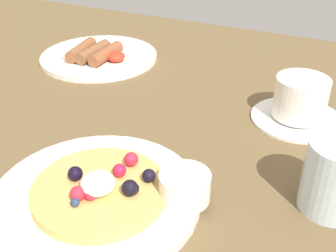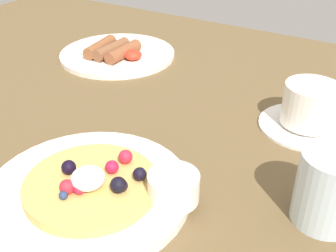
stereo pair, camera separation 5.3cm
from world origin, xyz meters
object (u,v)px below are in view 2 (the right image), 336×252
at_px(pancake_plate, 89,191).
at_px(syrup_ramekin, 174,187).
at_px(water_glass, 329,188).
at_px(coffee_cup, 311,103).
at_px(breakfast_plate, 118,54).
at_px(coffee_saucer, 306,125).

height_order(pancake_plate, syrup_ramekin, syrup_ramekin).
bearing_deg(syrup_ramekin, pancake_plate, -160.24).
bearing_deg(water_glass, coffee_cup, 110.64).
height_order(breakfast_plate, coffee_saucer, breakfast_plate).
bearing_deg(water_glass, breakfast_plate, 151.72).
height_order(syrup_ramekin, water_glass, water_glass).
bearing_deg(coffee_cup, water_glass, -69.36).
xyz_separation_m(coffee_saucer, water_glass, (0.07, -0.19, 0.04)).
relative_size(coffee_saucer, coffee_cup, 1.29).
bearing_deg(breakfast_plate, coffee_cup, -10.28).
relative_size(syrup_ramekin, coffee_cup, 0.53).
relative_size(pancake_plate, syrup_ramekin, 4.17).
relative_size(syrup_ramekin, water_glass, 0.68).
height_order(syrup_ramekin, coffee_cup, coffee_cup).
xyz_separation_m(pancake_plate, coffee_saucer, (0.18, 0.30, -0.00)).
bearing_deg(breakfast_plate, coffee_saucer, -10.50).
bearing_deg(syrup_ramekin, water_glass, 25.71).
bearing_deg(coffee_saucer, syrup_ramekin, -107.02).
distance_m(pancake_plate, water_glass, 0.28).
distance_m(syrup_ramekin, water_glass, 0.17).
relative_size(coffee_saucer, water_glass, 1.65).
bearing_deg(water_glass, syrup_ramekin, -154.29).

